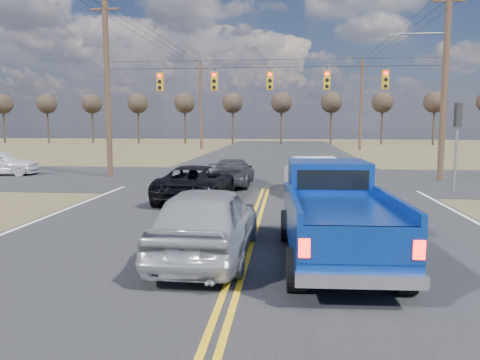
# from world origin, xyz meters

# --- Properties ---
(ground) EXTENTS (160.00, 160.00, 0.00)m
(ground) POSITION_xyz_m (0.00, 0.00, 0.00)
(ground) COLOR brown
(ground) RESTS_ON ground
(road_main) EXTENTS (14.00, 120.00, 0.02)m
(road_main) POSITION_xyz_m (0.00, 10.00, 0.00)
(road_main) COLOR #28282B
(road_main) RESTS_ON ground
(road_cross) EXTENTS (120.00, 12.00, 0.02)m
(road_cross) POSITION_xyz_m (0.00, 18.00, 0.00)
(road_cross) COLOR #28282B
(road_cross) RESTS_ON ground
(signal_gantry) EXTENTS (19.60, 4.83, 10.00)m
(signal_gantry) POSITION_xyz_m (0.50, 17.79, 5.06)
(signal_gantry) COLOR #473323
(signal_gantry) RESTS_ON ground
(utility_poles) EXTENTS (19.60, 58.32, 10.00)m
(utility_poles) POSITION_xyz_m (0.00, 17.00, 5.23)
(utility_poles) COLOR #473323
(utility_poles) RESTS_ON ground
(treeline) EXTENTS (87.00, 117.80, 7.40)m
(treeline) POSITION_xyz_m (0.00, 26.96, 5.70)
(treeline) COLOR #33261C
(treeline) RESTS_ON ground
(pickup_truck) EXTENTS (2.47, 5.78, 2.14)m
(pickup_truck) POSITION_xyz_m (2.06, 2.98, 1.04)
(pickup_truck) COLOR black
(pickup_truck) RESTS_ON ground
(silver_suv) EXTENTS (2.09, 5.02, 1.70)m
(silver_suv) POSITION_xyz_m (-0.80, 2.86, 0.85)
(silver_suv) COLOR #A0A1A8
(silver_suv) RESTS_ON ground
(black_suv) EXTENTS (2.68, 5.26, 1.42)m
(black_suv) POSITION_xyz_m (-2.58, 10.61, 0.71)
(black_suv) COLOR black
(black_suv) RESTS_ON ground
(white_car_queue) EXTENTS (2.50, 5.18, 1.64)m
(white_car_queue) POSITION_xyz_m (2.03, 13.03, 0.82)
(white_car_queue) COLOR white
(white_car_queue) RESTS_ON ground
(dgrey_car_queue) EXTENTS (1.89, 4.59, 1.33)m
(dgrey_car_queue) POSITION_xyz_m (-1.68, 15.17, 0.66)
(dgrey_car_queue) COLOR #37373D
(dgrey_car_queue) RESTS_ON ground
(cross_car_west) EXTENTS (2.36, 4.55, 1.48)m
(cross_car_west) POSITION_xyz_m (-15.78, 18.23, 0.74)
(cross_car_west) COLOR white
(cross_car_west) RESTS_ON ground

